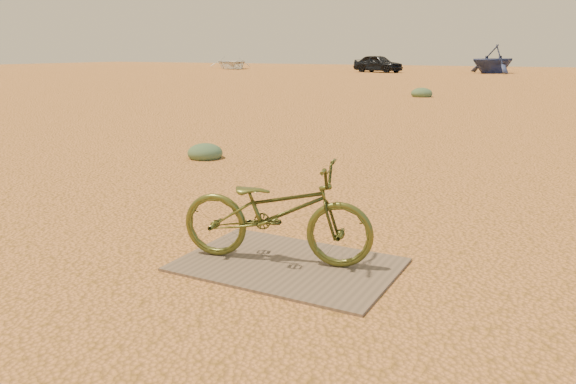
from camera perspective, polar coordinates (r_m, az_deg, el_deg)
The scene contains 8 objects.
ground at distance 4.38m, azimuth -5.09°, elevation -7.91°, with size 120.00×120.00×0.00m, color #E68A4A.
plywood_board at distance 4.45m, azimuth 0.00°, elevation -7.38°, with size 1.66×1.12×0.02m, color brown.
bicycle at distance 4.38m, azimuth -1.21°, elevation -2.02°, with size 0.53×1.53×0.80m, color #4B511E.
car at distance 44.51m, azimuth 9.13°, elevation 12.77°, with size 1.56×3.86×1.32m, color black.
boat_near_left at distance 52.46m, azimuth -5.76°, elevation 12.93°, with size 3.71×5.19×1.08m, color silver.
boat_far_left at distance 44.54m, azimuth 20.12°, elevation 12.58°, with size 3.39×3.92×2.06m, color navy.
kale_a at distance 8.92m, azimuth -8.40°, elevation 3.42°, with size 0.55×0.55×0.30m, color #567551.
kale_c at distance 21.30m, azimuth 13.41°, elevation 9.40°, with size 0.77×0.77×0.42m, color #567551.
Camera 1 is at (2.23, -3.39, 1.65)m, focal length 35.00 mm.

